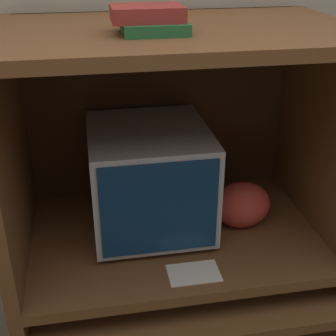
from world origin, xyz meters
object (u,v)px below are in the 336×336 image
crt_monitor (149,178)px  mouse (246,273)px  keyboard (171,284)px  snack_bag (242,205)px  book_stack (150,20)px

crt_monitor → mouse: 0.46m
keyboard → snack_bag: snack_bag is taller
crt_monitor → mouse: bearing=-34.6°
mouse → book_stack: size_ratio=0.33×
crt_monitor → snack_bag: crt_monitor is taller
book_stack → snack_bag: bearing=14.9°
snack_bag → keyboard: bearing=-151.0°
keyboard → mouse: (0.26, 0.01, 0.00)m
crt_monitor → book_stack: 0.56m
crt_monitor → keyboard: (0.04, -0.21, -0.29)m
crt_monitor → book_stack: (-0.01, -0.14, 0.54)m
mouse → keyboard: bearing=-177.7°
crt_monitor → mouse: size_ratio=6.75×
mouse → snack_bag: bearing=81.6°
keyboard → snack_bag: 0.37m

